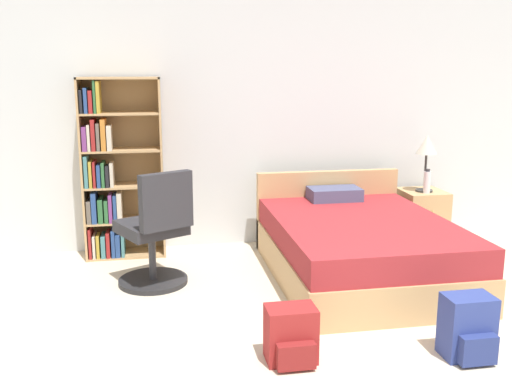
% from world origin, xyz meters
% --- Properties ---
extents(wall_back, '(9.00, 0.06, 2.60)m').
position_xyz_m(wall_back, '(0.00, 3.23, 1.30)').
color(wall_back, silver).
rests_on(wall_back, ground_plane).
extents(bookshelf, '(0.75, 0.34, 1.71)m').
position_xyz_m(bookshelf, '(-1.61, 3.01, 0.80)').
color(bookshelf, tan).
rests_on(bookshelf, ground_plane).
extents(bed, '(1.46, 1.99, 0.78)m').
position_xyz_m(bed, '(0.50, 2.07, 0.27)').
color(bed, tan).
rests_on(bed, ground_plane).
extents(office_chair, '(0.66, 0.71, 0.99)m').
position_xyz_m(office_chair, '(-1.23, 2.12, 0.45)').
color(office_chair, '#232326').
rests_on(office_chair, ground_plane).
extents(nightstand, '(0.43, 0.47, 0.55)m').
position_xyz_m(nightstand, '(1.51, 2.91, 0.27)').
color(nightstand, tan).
rests_on(nightstand, ground_plane).
extents(table_lamp, '(0.21, 0.21, 0.58)m').
position_xyz_m(table_lamp, '(1.50, 2.87, 1.00)').
color(table_lamp, '#333333').
rests_on(table_lamp, nightstand).
extents(water_bottle, '(0.07, 0.07, 0.25)m').
position_xyz_m(water_bottle, '(1.49, 2.80, 0.66)').
color(water_bottle, silver).
rests_on(water_bottle, nightstand).
extents(backpack_blue, '(0.31, 0.28, 0.40)m').
position_xyz_m(backpack_blue, '(0.67, 0.56, 0.19)').
color(backpack_blue, navy).
rests_on(backpack_blue, ground_plane).
extents(backpack_red, '(0.31, 0.28, 0.35)m').
position_xyz_m(backpack_red, '(-0.43, 0.70, 0.17)').
color(backpack_red, maroon).
rests_on(backpack_red, ground_plane).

